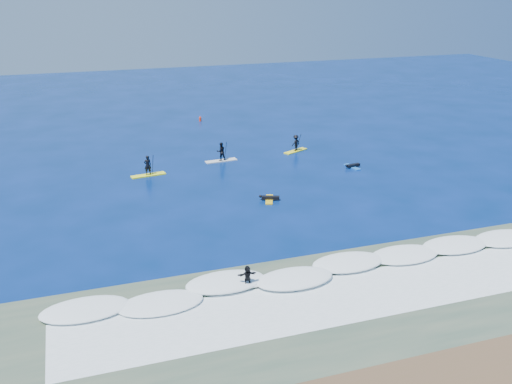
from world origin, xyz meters
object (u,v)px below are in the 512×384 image
object	(u,v)px
sup_paddler_right	(296,144)
wave_surfer	(247,277)
marker_buoy	(200,119)
prone_paddler_near	(269,198)
prone_paddler_far	(352,166)
sup_paddler_center	(221,153)
sup_paddler_left	(148,168)

from	to	relation	value
sup_paddler_right	wave_surfer	bearing A→B (deg)	-143.97
sup_paddler_right	marker_buoy	bearing A→B (deg)	84.88
prone_paddler_near	prone_paddler_far	bearing A→B (deg)	-40.67
sup_paddler_center	sup_paddler_right	size ratio (longest dim) A/B	1.10
prone_paddler_near	sup_paddler_left	bearing A→B (deg)	63.18
sup_paddler_center	prone_paddler_near	size ratio (longest dim) A/B	1.48
wave_surfer	marker_buoy	distance (m)	42.57
sup_paddler_right	prone_paddler_near	world-z (taller)	sup_paddler_right
prone_paddler_near	marker_buoy	bearing A→B (deg)	19.13
prone_paddler_far	wave_surfer	size ratio (longest dim) A/B	1.14
prone_paddler_near	wave_surfer	xyz separation A→B (m)	(-6.08, -13.02, 0.61)
sup_paddler_center	wave_surfer	bearing A→B (deg)	-106.86
sup_paddler_left	sup_paddler_center	xyz separation A→B (m)	(7.54, 2.15, 0.14)
sup_paddler_right	wave_surfer	world-z (taller)	sup_paddler_right
prone_paddler_far	wave_surfer	bearing A→B (deg)	128.93
sup_paddler_center	prone_paddler_far	xyz separation A→B (m)	(11.38, -6.00, -0.69)
marker_buoy	wave_surfer	bearing A→B (deg)	-99.74
sup_paddler_center	prone_paddler_far	size ratio (longest dim) A/B	1.53
prone_paddler_near	marker_buoy	distance (m)	28.96
prone_paddler_near	prone_paddler_far	size ratio (longest dim) A/B	1.03
sup_paddler_left	marker_buoy	distance (m)	21.73
sup_paddler_left	prone_paddler_far	xyz separation A→B (m)	(18.92, -3.85, -0.55)
prone_paddler_near	wave_surfer	world-z (taller)	wave_surfer
prone_paddler_far	sup_paddler_right	bearing A→B (deg)	14.78
wave_surfer	sup_paddler_center	bearing A→B (deg)	78.65
sup_paddler_center	prone_paddler_near	world-z (taller)	sup_paddler_center
wave_surfer	marker_buoy	size ratio (longest dim) A/B	2.52
sup_paddler_left	marker_buoy	bearing A→B (deg)	55.99
sup_paddler_left	prone_paddler_far	world-z (taller)	sup_paddler_left
sup_paddler_center	sup_paddler_right	world-z (taller)	sup_paddler_center
sup_paddler_center	prone_paddler_near	xyz separation A→B (m)	(0.90, -11.57, -0.68)
marker_buoy	prone_paddler_far	bearing A→B (deg)	-68.16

